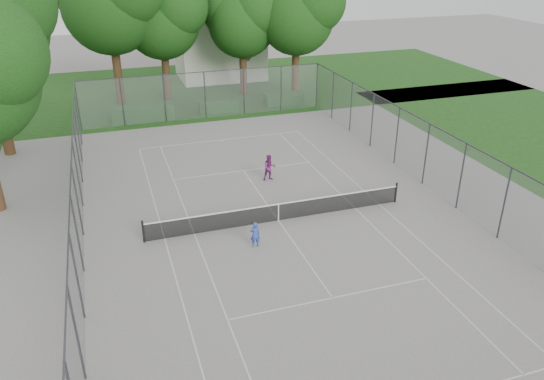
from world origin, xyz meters
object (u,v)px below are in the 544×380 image
object	(u,v)px
house	(219,36)
woman_player	(270,168)
tennis_net	(278,211)
girl_player	(255,234)

from	to	relation	value
house	woman_player	bearing A→B (deg)	-96.81
tennis_net	girl_player	bearing A→B (deg)	-132.54
house	girl_player	xyz separation A→B (m)	(-5.74, -31.13, -3.33)
tennis_net	woman_player	world-z (taller)	woman_player
tennis_net	house	world-z (taller)	house
house	woman_player	distance (m)	24.93
tennis_net	house	bearing A→B (deg)	82.21
girl_player	woman_player	size ratio (longest dim) A/B	0.81
tennis_net	girl_player	xyz separation A→B (m)	(-1.74, -1.89, 0.10)
tennis_net	girl_player	world-z (taller)	girl_player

